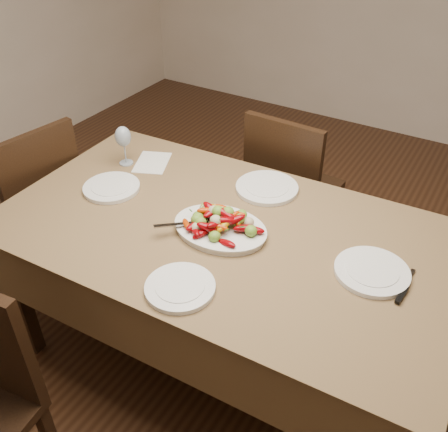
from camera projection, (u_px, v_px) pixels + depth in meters
The scene contains 14 objects.
floor at pixel (210, 381), 2.30m from camera, with size 6.00×6.00×0.00m, color #371E10.
dining_table at pixel (224, 297), 2.21m from camera, with size 1.84×1.04×0.76m, color brown.
chair_far at pixel (295, 189), 2.75m from camera, with size 0.42×0.42×0.95m, color black, non-canonical shape.
chair_left at pixel (30, 205), 2.62m from camera, with size 0.42×0.42×0.95m, color black, non-canonical shape.
serving_platter at pixel (220, 230), 1.96m from camera, with size 0.37×0.27×0.02m, color white.
roasted_vegetables at pixel (220, 218), 1.93m from camera, with size 0.30×0.21×0.09m, color #740206, non-canonical shape.
serving_spoon at pixel (201, 222), 1.94m from camera, with size 0.28×0.06×0.03m, color #9EA0A8, non-canonical shape.
plate_left at pixel (112, 188), 2.21m from camera, with size 0.25×0.25×0.02m, color white.
plate_right at pixel (372, 272), 1.77m from camera, with size 0.27×0.27×0.02m, color white.
plate_far at pixel (267, 188), 2.21m from camera, with size 0.28×0.28×0.02m, color white.
plate_near at pixel (180, 288), 1.70m from camera, with size 0.24×0.24×0.02m, color white.
wine_glass at pixel (124, 144), 2.35m from camera, with size 0.08×0.08×0.20m, color #8C99A5, non-canonical shape.
menu_card at pixel (152, 162), 2.41m from camera, with size 0.15×0.21×0.00m, color silver.
table_knife at pixel (405, 288), 1.71m from camera, with size 0.02×0.20×0.01m, color #9EA0A8, non-canonical shape.
Camera 1 is at (0.79, -1.18, 1.96)m, focal length 40.00 mm.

